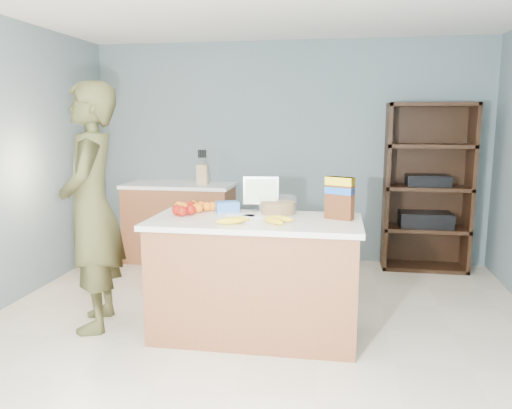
% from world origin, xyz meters
% --- Properties ---
extents(floor, '(4.50, 5.00, 0.02)m').
position_xyz_m(floor, '(0.00, 0.00, 0.00)').
color(floor, beige).
rests_on(floor, ground).
extents(walls, '(4.52, 5.02, 2.51)m').
position_xyz_m(walls, '(0.00, 0.00, 1.65)').
color(walls, slate).
rests_on(walls, ground).
extents(counter_peninsula, '(1.56, 0.76, 0.90)m').
position_xyz_m(counter_peninsula, '(0.00, 0.30, 0.42)').
color(counter_peninsula, brown).
rests_on(counter_peninsula, ground).
extents(back_cabinet, '(1.24, 0.62, 0.90)m').
position_xyz_m(back_cabinet, '(-1.20, 2.20, 0.45)').
color(back_cabinet, brown).
rests_on(back_cabinet, ground).
extents(shelving_unit, '(0.90, 0.40, 1.80)m').
position_xyz_m(shelving_unit, '(1.55, 2.35, 0.86)').
color(shelving_unit, black).
rests_on(shelving_unit, ground).
extents(person, '(0.65, 0.80, 1.91)m').
position_xyz_m(person, '(-1.27, 0.26, 0.96)').
color(person, '#3F3D1E').
rests_on(person, ground).
extents(knife_block, '(0.12, 0.10, 0.31)m').
position_xyz_m(knife_block, '(-0.92, 2.19, 1.02)').
color(knife_block, tan).
rests_on(knife_block, back_cabinet).
extents(envelopes, '(0.37, 0.20, 0.00)m').
position_xyz_m(envelopes, '(-0.06, 0.41, 0.90)').
color(envelopes, white).
rests_on(envelopes, counter_peninsula).
extents(bananas, '(0.55, 0.25, 0.05)m').
position_xyz_m(bananas, '(0.02, 0.15, 0.92)').
color(bananas, yellow).
rests_on(bananas, counter_peninsula).
extents(apples, '(0.18, 0.31, 0.08)m').
position_xyz_m(apples, '(-0.56, 0.39, 0.94)').
color(apples, '#981309').
rests_on(apples, counter_peninsula).
extents(oranges, '(0.34, 0.23, 0.08)m').
position_xyz_m(oranges, '(-0.51, 0.53, 0.94)').
color(oranges, orange).
rests_on(oranges, counter_peninsula).
extents(blue_carton, '(0.21, 0.18, 0.08)m').
position_xyz_m(blue_carton, '(-0.27, 0.56, 0.94)').
color(blue_carton, blue).
rests_on(blue_carton, counter_peninsula).
extents(salad_bowl, '(0.30, 0.30, 0.13)m').
position_xyz_m(salad_bowl, '(0.14, 0.55, 0.96)').
color(salad_bowl, '#267219').
rests_on(salad_bowl, counter_peninsula).
extents(tv, '(0.28, 0.12, 0.28)m').
position_xyz_m(tv, '(-0.00, 0.60, 1.06)').
color(tv, silver).
rests_on(tv, counter_peninsula).
extents(cereal_box, '(0.22, 0.16, 0.31)m').
position_xyz_m(cereal_box, '(0.61, 0.39, 1.08)').
color(cereal_box, '#592B14').
rests_on(cereal_box, counter_peninsula).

